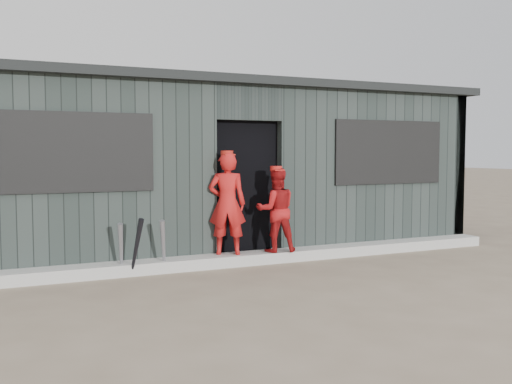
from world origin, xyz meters
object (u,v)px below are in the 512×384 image
player_red_right (276,210)px  player_grey_back (273,214)px  bat_left (121,249)px  bat_mid (163,246)px  bat_right (136,248)px  dugout (213,168)px  player_red_left (227,204)px

player_red_right → player_grey_back: size_ratio=0.96×
bat_left → player_red_right: 2.21m
bat_mid → player_red_right: 1.69m
bat_mid → bat_right: bearing=-159.8°
dugout → bat_right: bearing=-131.6°
bat_right → dugout: (1.73, 1.95, 0.91)m
bat_left → player_red_left: 1.56m
player_grey_back → dugout: size_ratio=0.15×
bat_mid → player_red_left: player_red_left is taller
bat_mid → player_red_right: player_red_right is taller
bat_right → dugout: size_ratio=0.09×
bat_left → player_red_left: size_ratio=0.51×
bat_mid → player_red_left: size_ratio=0.51×
player_red_right → player_grey_back: bearing=-99.6°
bat_left → dugout: bearing=43.4°
bat_left → bat_right: 0.23m
player_red_left → player_grey_back: bearing=-130.3°
player_grey_back → dugout: dugout is taller
dugout → bat_mid: bearing=-126.7°
bat_mid → player_red_left: (0.94, 0.16, 0.50)m
bat_right → player_red_right: player_red_right is taller
bat_left → bat_right: (0.15, -0.17, 0.03)m
bat_right → player_red_right: (2.02, 0.22, 0.36)m
bat_right → bat_left: bearing=132.0°
player_red_left → player_red_right: size_ratio=1.18×
bat_right → dugout: dugout is taller
player_red_left → player_red_right: bearing=-164.2°
bat_mid → dugout: dugout is taller
player_red_left → bat_left: bearing=28.1°
bat_mid → player_red_right: (1.64, 0.08, 0.39)m
bat_left → dugout: (1.88, 1.78, 0.94)m
bat_mid → dugout: bearing=53.3°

